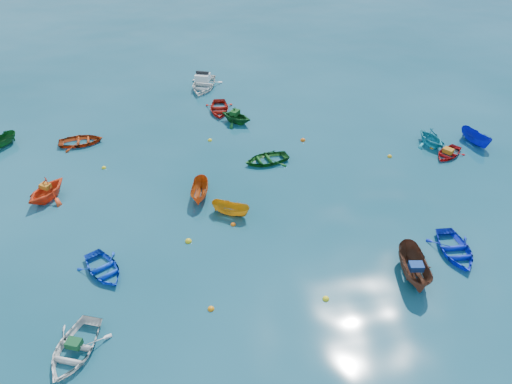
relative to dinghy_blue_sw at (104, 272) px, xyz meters
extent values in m
plane|color=#0A3B4B|center=(9.14, -0.27, 0.00)|extent=(160.00, 160.00, 0.00)
imported|color=blue|center=(0.00, 0.00, 0.00)|extent=(3.31, 3.70, 0.63)
imported|color=white|center=(-1.09, -4.84, 0.00)|extent=(3.72, 4.23, 0.73)
imported|color=#572F1F|center=(15.69, -3.62, 0.00)|extent=(1.96, 3.68, 1.35)
imported|color=#1025C9|center=(18.72, -2.49, 0.00)|extent=(2.77, 3.62, 0.70)
imported|color=#F54117|center=(-3.63, 7.29, 0.00)|extent=(3.77, 3.86, 1.54)
imported|color=orange|center=(7.31, 3.38, 0.00)|extent=(2.55, 2.06, 0.94)
imported|color=#124D16|center=(10.69, 8.58, 0.00)|extent=(3.42, 2.67, 0.65)
imported|color=teal|center=(22.93, 8.37, 0.00)|extent=(2.69, 2.98, 1.37)
imported|color=#9F300D|center=(-2.06, 13.78, 0.00)|extent=(3.20, 2.34, 0.65)
imported|color=#C34D12|center=(5.72, 5.48, 0.00)|extent=(1.64, 2.88, 1.05)
imported|color=#124F1C|center=(9.64, 14.59, 0.00)|extent=(3.36, 3.33, 1.34)
imported|color=#B90F12|center=(23.46, 6.74, 0.00)|extent=(3.19, 2.99, 0.54)
imported|color=#0E16B1|center=(26.22, 7.86, 0.00)|extent=(1.63, 2.88, 1.05)
imported|color=#A7180D|center=(8.61, 16.79, 0.00)|extent=(2.69, 3.45, 0.66)
imported|color=#13551C|center=(-7.68, 14.42, 0.00)|extent=(2.53, 2.60, 1.02)
imported|color=white|center=(7.90, 21.52, 0.00)|extent=(4.25, 4.86, 1.44)
cube|color=#134D26|center=(-1.05, -4.74, 0.52)|extent=(0.80, 0.72, 0.32)
cube|color=navy|center=(15.66, -3.76, 0.85)|extent=(0.79, 0.66, 0.34)
cube|color=orange|center=(-3.61, 7.33, 0.92)|extent=(0.77, 0.74, 0.30)
cube|color=#114715|center=(9.56, 14.65, 0.85)|extent=(0.90, 0.91, 0.35)
cube|color=#C46D14|center=(23.38, 6.68, 0.43)|extent=(0.78, 0.83, 0.32)
sphere|color=orange|center=(5.15, -3.64, 0.00)|extent=(0.33, 0.33, 0.33)
sphere|color=yellow|center=(10.79, -4.18, 0.00)|extent=(0.34, 0.34, 0.34)
sphere|color=yellow|center=(-0.34, 10.09, 0.00)|extent=(0.30, 0.30, 0.30)
sphere|color=orange|center=(7.27, 2.36, 0.00)|extent=(0.31, 0.31, 0.31)
sphere|color=yellow|center=(4.56, 1.45, 0.00)|extent=(0.38, 0.38, 0.38)
sphere|color=orange|center=(22.89, 7.88, 0.00)|extent=(0.35, 0.35, 0.35)
sphere|color=yellow|center=(7.24, 12.25, 0.00)|extent=(0.32, 0.32, 0.32)
sphere|color=#DF5B0C|center=(13.99, 10.83, 0.00)|extent=(0.38, 0.38, 0.38)
sphere|color=gold|center=(19.35, 7.40, 0.00)|extent=(0.33, 0.33, 0.33)
camera|label=1|loc=(3.97, -19.76, 18.92)|focal=35.00mm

